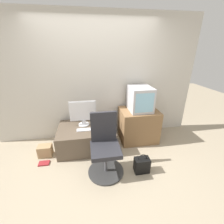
{
  "coord_description": "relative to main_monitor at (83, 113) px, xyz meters",
  "views": [
    {
      "loc": [
        -0.21,
        -1.87,
        1.93
      ],
      "look_at": [
        0.27,
        0.94,
        0.71
      ],
      "focal_mm": 24.0,
      "sensor_mm": 36.0,
      "label": 1
    }
  ],
  "objects": [
    {
      "name": "main_monitor",
      "position": [
        0.0,
        0.0,
        0.0
      ],
      "size": [
        0.53,
        0.22,
        0.52
      ],
      "color": "silver",
      "rests_on": "desk"
    },
    {
      "name": "desk",
      "position": [
        0.04,
        -0.11,
        -0.49
      ],
      "size": [
        1.12,
        0.83,
        0.46
      ],
      "color": "brown",
      "rests_on": "ground_plane"
    },
    {
      "name": "keyboard",
      "position": [
        0.04,
        -0.22,
        -0.26
      ],
      "size": [
        0.35,
        0.11,
        0.01
      ],
      "color": "silver",
      "rests_on": "desk"
    },
    {
      "name": "crt_tv",
      "position": [
        1.18,
        0.01,
        0.24
      ],
      "size": [
        0.45,
        0.55,
        0.5
      ],
      "color": "#B7B7BC",
      "rests_on": "side_stand"
    },
    {
      "name": "cardboard_box_lower",
      "position": [
        -0.76,
        -0.29,
        -0.61
      ],
      "size": [
        0.25,
        0.18,
        0.22
      ],
      "color": "#A3845B",
      "rests_on": "ground_plane"
    },
    {
      "name": "side_stand",
      "position": [
        1.18,
        -0.01,
        -0.37
      ],
      "size": [
        0.8,
        0.64,
        0.71
      ],
      "color": "olive",
      "rests_on": "ground_plane"
    },
    {
      "name": "book",
      "position": [
        -0.74,
        -0.53,
        -0.71
      ],
      "size": [
        0.18,
        0.12,
        0.02
      ],
      "color": "maroon",
      "rests_on": "ground_plane"
    },
    {
      "name": "mouse",
      "position": [
        0.28,
        -0.25,
        -0.25
      ],
      "size": [
        0.06,
        0.04,
        0.03
      ],
      "color": "#4C4C51",
      "rests_on": "desk"
    },
    {
      "name": "ground_plane",
      "position": [
        0.32,
        -0.95,
        -0.72
      ],
      "size": [
        12.0,
        12.0,
        0.0
      ],
      "primitive_type": "plane",
      "color": "tan"
    },
    {
      "name": "office_chair",
      "position": [
        0.34,
        -0.84,
        -0.31
      ],
      "size": [
        0.59,
        0.59,
        1.02
      ],
      "color": "#333333",
      "rests_on": "ground_plane"
    },
    {
      "name": "wall_back",
      "position": [
        0.32,
        0.38,
        0.58
      ],
      "size": [
        4.4,
        0.05,
        2.6
      ],
      "color": "beige",
      "rests_on": "ground_plane"
    },
    {
      "name": "handbag",
      "position": [
        0.93,
        -0.99,
        -0.59
      ],
      "size": [
        0.25,
        0.16,
        0.35
      ],
      "color": "black",
      "rests_on": "ground_plane"
    }
  ]
}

